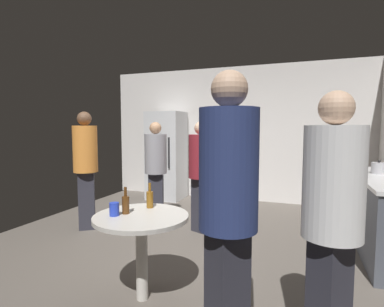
# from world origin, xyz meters

# --- Properties ---
(ground_plane) EXTENTS (5.20, 5.20, 0.10)m
(ground_plane) POSITION_xyz_m (0.00, 0.00, -0.05)
(ground_plane) COLOR #5B544C
(wall_back) EXTENTS (5.32, 0.06, 2.70)m
(wall_back) POSITION_xyz_m (0.00, 2.63, 1.35)
(wall_back) COLOR silver
(wall_back) RESTS_ON ground_plane
(refrigerator) EXTENTS (0.70, 0.68, 1.80)m
(refrigerator) POSITION_xyz_m (-1.31, 2.20, 0.90)
(refrigerator) COLOR silver
(refrigerator) RESTS_ON ground_plane
(kettle) EXTENTS (0.24, 0.17, 0.18)m
(kettle) POSITION_xyz_m (2.23, 0.82, 0.97)
(kettle) COLOR #B2B2B7
(kettle) RESTS_ON kitchen_counter
(foreground_table) EXTENTS (0.80, 0.80, 0.73)m
(foreground_table) POSITION_xyz_m (0.07, -1.27, 0.63)
(foreground_table) COLOR beige
(foreground_table) RESTS_ON ground_plane
(beer_bottle_amber) EXTENTS (0.06, 0.06, 0.23)m
(beer_bottle_amber) POSITION_xyz_m (0.03, -1.04, 0.82)
(beer_bottle_amber) COLOR #8C5919
(beer_bottle_amber) RESTS_ON foreground_table
(beer_bottle_brown) EXTENTS (0.06, 0.06, 0.23)m
(beer_bottle_brown) POSITION_xyz_m (-0.07, -1.28, 0.82)
(beer_bottle_brown) COLOR #593314
(beer_bottle_brown) RESTS_ON foreground_table
(plastic_cup_blue) EXTENTS (0.08, 0.08, 0.11)m
(plastic_cup_blue) POSITION_xyz_m (-0.13, -1.36, 0.79)
(plastic_cup_blue) COLOR blue
(plastic_cup_blue) RESTS_ON foreground_table
(person_in_gray_shirt) EXTENTS (0.43, 0.43, 1.56)m
(person_in_gray_shirt) POSITION_xyz_m (-0.79, 0.69, 0.91)
(person_in_gray_shirt) COLOR #2D2D38
(person_in_gray_shirt) RESTS_ON ground_plane
(person_in_orange_shirt) EXTENTS (0.47, 0.47, 1.70)m
(person_in_orange_shirt) POSITION_xyz_m (-1.59, 0.05, 1.00)
(person_in_orange_shirt) COLOR #2D2D38
(person_in_orange_shirt) RESTS_ON ground_plane
(person_in_white_shirt) EXTENTS (0.48, 0.48, 1.67)m
(person_in_white_shirt) POSITION_xyz_m (1.50, -1.55, 0.98)
(person_in_white_shirt) COLOR #2D2D38
(person_in_white_shirt) RESTS_ON ground_plane
(person_in_maroon_shirt) EXTENTS (0.45, 0.45, 1.56)m
(person_in_maroon_shirt) POSITION_xyz_m (-0.00, 0.52, 0.91)
(person_in_maroon_shirt) COLOR #2D2D38
(person_in_maroon_shirt) RESTS_ON ground_plane
(person_in_navy_shirt) EXTENTS (0.47, 0.47, 1.78)m
(person_in_navy_shirt) POSITION_xyz_m (0.93, -1.77, 1.05)
(person_in_navy_shirt) COLOR #2D2D38
(person_in_navy_shirt) RESTS_ON ground_plane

